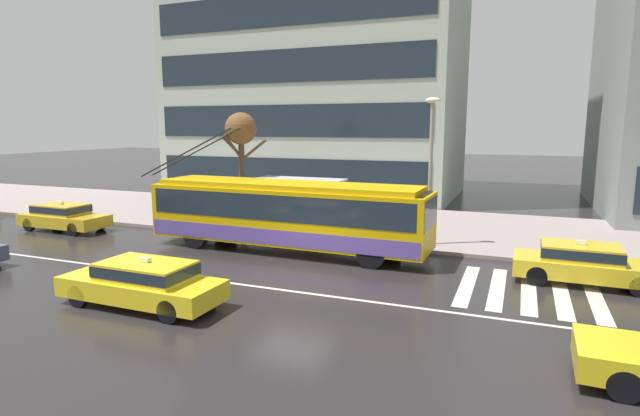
# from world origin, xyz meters

# --- Properties ---
(ground_plane) EXTENTS (160.00, 160.00, 0.00)m
(ground_plane) POSITION_xyz_m (0.00, 0.00, 0.00)
(ground_plane) COLOR #272425
(sidewalk_slab) EXTENTS (80.00, 10.00, 0.14)m
(sidewalk_slab) POSITION_xyz_m (0.00, 9.92, 0.07)
(sidewalk_slab) COLOR gray
(sidewalk_slab) RESTS_ON ground_plane
(crosswalk_stripe_edge_near) EXTENTS (0.44, 4.40, 0.01)m
(crosswalk_stripe_edge_near) POSITION_xyz_m (5.44, 1.46, 0.00)
(crosswalk_stripe_edge_near) COLOR beige
(crosswalk_stripe_edge_near) RESTS_ON ground_plane
(crosswalk_stripe_inner_a) EXTENTS (0.44, 4.40, 0.01)m
(crosswalk_stripe_inner_a) POSITION_xyz_m (6.34, 1.46, 0.00)
(crosswalk_stripe_inner_a) COLOR beige
(crosswalk_stripe_inner_a) RESTS_ON ground_plane
(crosswalk_stripe_center) EXTENTS (0.44, 4.40, 0.01)m
(crosswalk_stripe_center) POSITION_xyz_m (7.24, 1.46, 0.00)
(crosswalk_stripe_center) COLOR beige
(crosswalk_stripe_center) RESTS_ON ground_plane
(crosswalk_stripe_inner_b) EXTENTS (0.44, 4.40, 0.01)m
(crosswalk_stripe_inner_b) POSITION_xyz_m (8.14, 1.46, 0.00)
(crosswalk_stripe_inner_b) COLOR beige
(crosswalk_stripe_inner_b) RESTS_ON ground_plane
(crosswalk_stripe_edge_far) EXTENTS (0.44, 4.40, 0.01)m
(crosswalk_stripe_edge_far) POSITION_xyz_m (9.04, 1.46, 0.00)
(crosswalk_stripe_edge_far) COLOR beige
(crosswalk_stripe_edge_far) RESTS_ON ground_plane
(lane_centre_line) EXTENTS (72.00, 0.14, 0.01)m
(lane_centre_line) POSITION_xyz_m (0.00, -1.20, 0.00)
(lane_centre_line) COLOR silver
(lane_centre_line) RESTS_ON ground_plane
(trolleybus) EXTENTS (12.76, 2.77, 4.89)m
(trolleybus) POSITION_xyz_m (-1.74, 3.32, 1.53)
(trolleybus) COLOR #DDA908
(trolleybus) RESTS_ON ground_plane
(taxi_queued_behind_bus) EXTENTS (4.37, 1.79, 1.39)m
(taxi_queued_behind_bus) POSITION_xyz_m (-13.46, 2.95, 0.70)
(taxi_queued_behind_bus) COLOR gold
(taxi_queued_behind_bus) RESTS_ON ground_plane
(taxi_ahead_of_bus) EXTENTS (4.27, 1.82, 1.39)m
(taxi_ahead_of_bus) POSITION_xyz_m (8.80, 2.94, 0.70)
(taxi_ahead_of_bus) COLOR yellow
(taxi_ahead_of_bus) RESTS_ON ground_plane
(taxi_oncoming_near) EXTENTS (4.69, 1.78, 1.39)m
(taxi_oncoming_near) POSITION_xyz_m (-2.73, -3.85, 0.70)
(taxi_oncoming_near) COLOR yellow
(taxi_oncoming_near) RESTS_ON ground_plane
(bus_shelter) EXTENTS (4.28, 1.72, 2.38)m
(bus_shelter) POSITION_xyz_m (-2.85, 7.17, 1.94)
(bus_shelter) COLOR gray
(bus_shelter) RESTS_ON sidewalk_slab
(pedestrian_at_shelter) EXTENTS (1.42, 1.42, 2.06)m
(pedestrian_at_shelter) POSITION_xyz_m (-2.48, 7.56, 1.80)
(pedestrian_at_shelter) COLOR #4C5445
(pedestrian_at_shelter) RESTS_ON sidewalk_slab
(pedestrian_approaching_curb) EXTENTS (1.33, 1.33, 1.98)m
(pedestrian_approaching_curb) POSITION_xyz_m (1.35, 7.16, 1.70)
(pedestrian_approaching_curb) COLOR #5C5550
(pedestrian_approaching_curb) RESTS_ON sidewalk_slab
(street_lamp) EXTENTS (0.60, 0.32, 5.94)m
(street_lamp) POSITION_xyz_m (3.39, 6.03, 3.70)
(street_lamp) COLOR gray
(street_lamp) RESTS_ON sidewalk_slab
(street_tree_bare) EXTENTS (1.81, 1.59, 5.47)m
(street_tree_bare) POSITION_xyz_m (-5.93, 6.97, 4.61)
(street_tree_bare) COLOR brown
(street_tree_bare) RESTS_ON sidewalk_slab
(office_tower_corner_left) EXTENTS (20.37, 11.91, 27.81)m
(office_tower_corner_left) POSITION_xyz_m (-7.46, 20.82, 13.91)
(office_tower_corner_left) COLOR #ACB8A8
(office_tower_corner_left) RESTS_ON ground_plane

